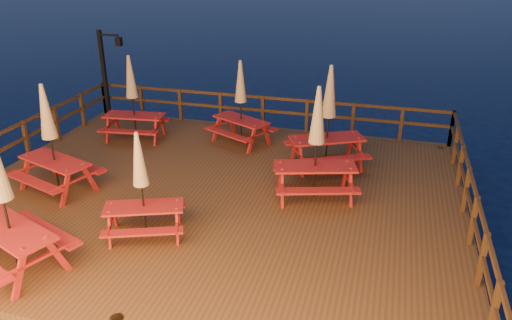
% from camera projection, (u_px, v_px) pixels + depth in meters
% --- Properties ---
extents(ground, '(500.00, 500.00, 0.00)m').
position_uv_depth(ground, '(213.00, 207.00, 12.47)').
color(ground, black).
rests_on(ground, ground).
extents(deck, '(12.00, 10.00, 0.40)m').
position_uv_depth(deck, '(213.00, 200.00, 12.39)').
color(deck, '#4A3217').
rests_on(deck, ground).
extents(deck_piles, '(11.44, 9.44, 1.40)m').
position_uv_depth(deck_piles, '(214.00, 218.00, 12.59)').
color(deck_piles, '#332110').
rests_on(deck_piles, ground).
extents(railing, '(11.80, 9.75, 1.10)m').
position_uv_depth(railing, '(234.00, 139.00, 13.56)').
color(railing, '#332110').
rests_on(railing, deck).
extents(lamp_post, '(0.85, 0.18, 3.00)m').
position_uv_depth(lamp_post, '(107.00, 66.00, 16.91)').
color(lamp_post, black).
rests_on(lamp_post, deck).
extents(picnic_table_0, '(2.25, 2.11, 2.55)m').
position_uv_depth(picnic_table_0, '(241.00, 101.00, 14.85)').
color(picnic_table_0, maroon).
rests_on(picnic_table_0, deck).
extents(picnic_table_1, '(2.00, 1.84, 2.33)m').
position_uv_depth(picnic_table_1, '(141.00, 184.00, 10.08)').
color(picnic_table_1, maroon).
rests_on(picnic_table_1, deck).
extents(picnic_table_2, '(2.30, 2.08, 2.72)m').
position_uv_depth(picnic_table_2, '(50.00, 137.00, 11.91)').
color(picnic_table_2, maroon).
rests_on(picnic_table_2, deck).
extents(picnic_table_3, '(2.48, 2.28, 2.88)m').
position_uv_depth(picnic_table_3, '(2.00, 198.00, 8.93)').
color(picnic_table_3, maroon).
rests_on(picnic_table_3, deck).
extents(picnic_table_4, '(2.50, 2.35, 2.83)m').
position_uv_depth(picnic_table_4, '(328.00, 116.00, 13.18)').
color(picnic_table_4, maroon).
rests_on(picnic_table_4, deck).
extents(picnic_table_5, '(2.01, 1.73, 2.62)m').
position_uv_depth(picnic_table_5, '(132.00, 97.00, 15.13)').
color(picnic_table_5, maroon).
rests_on(picnic_table_5, deck).
extents(picnic_table_6, '(2.31, 2.08, 2.76)m').
position_uv_depth(picnic_table_6, '(316.00, 142.00, 11.57)').
color(picnic_table_6, maroon).
rests_on(picnic_table_6, deck).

